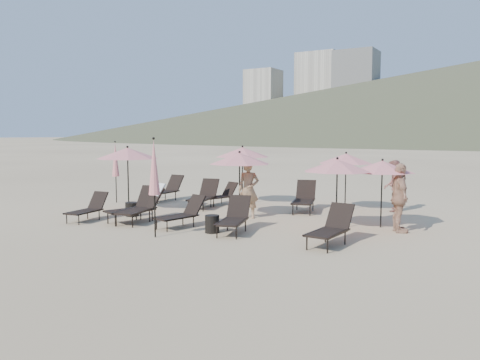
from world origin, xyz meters
The scene contains 25 objects.
ground centered at (0.00, 0.00, 0.00)m, with size 800.00×800.00×0.00m, color #D6BA8C.
hotel_skyline centered at (-93.62, 271.21, 24.18)m, with size 109.00×82.00×55.00m.
lounger_0 centered at (-4.37, -0.53, 0.40)m, with size 0.75×1.54×0.85m.
lounger_1 centered at (-2.87, 0.20, 0.55)m, with size 1.23×1.96×1.15m.
lounger_2 centered at (-2.82, 0.11, 0.49)m, with size 1.05×1.94×1.06m.
lounger_3 centered at (-1.18, 0.11, 0.42)m, with size 0.93×1.64×0.89m.
lounger_4 centered at (0.54, 0.22, 0.45)m, with size 1.08×1.78×0.96m.
lounger_5 centered at (3.33, 0.18, 0.45)m, with size 0.75×1.70×0.96m.
lounger_6 centered at (-5.12, 4.19, 0.47)m, with size 0.71×1.77×1.01m.
lounger_7 centered at (-2.73, 3.48, 0.47)m, with size 1.07×1.87×1.02m.
lounger_8 centered at (-2.58, 4.38, 0.39)m, with size 0.96×1.57×0.84m.
lounger_9 centered at (0.80, 4.53, 0.49)m, with size 1.18×1.94×1.05m.
umbrella_open_0 centered at (-4.64, 1.54, 2.04)m, with size 2.14×2.14×2.31m.
umbrella_open_1 centered at (-0.58, 2.41, 1.92)m, with size 2.02×2.02×2.17m.
umbrella_open_2 centered at (2.83, 2.01, 1.83)m, with size 1.93×1.93×2.07m.
umbrella_open_3 centered at (-2.00, 5.04, 2.01)m, with size 2.12×2.12×2.28m.
umbrella_open_4 centered at (1.96, 5.51, 1.85)m, with size 1.94×1.94×2.09m.
umbrella_open_5 centered at (3.83, 3.03, 1.78)m, with size 1.87×1.87×2.01m.
umbrella_closed_0 centered at (-0.96, -1.32, 1.83)m, with size 0.31×0.31×2.63m.
umbrella_closed_1 centered at (-6.48, 2.76, 1.70)m, with size 0.29×0.29×2.45m.
side_table_0 centered at (-3.76, 0.77, 0.23)m, with size 0.44×0.44×0.46m, color black.
side_table_1 centered at (0.01, -0.08, 0.24)m, with size 0.40×0.40×0.49m, color black.
beachgoer_a centered at (-0.24, 2.40, 0.93)m, with size 0.67×0.44×1.85m, color #A47D59.
beachgoer_b centered at (3.48, 6.15, 0.90)m, with size 0.88×0.68×1.80m, color #9E5D52.
beachgoer_c centered at (4.43, 2.60, 0.96)m, with size 1.12×0.47×1.92m, color tan.
Camera 1 is at (7.11, -10.61, 2.69)m, focal length 35.00 mm.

